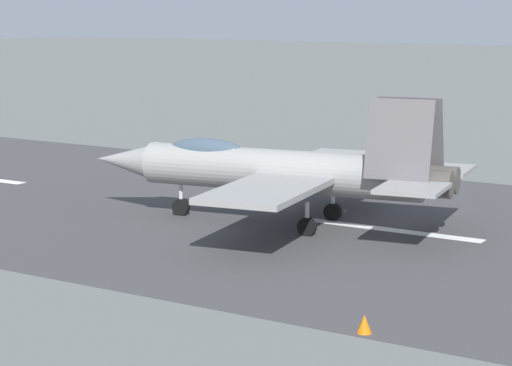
# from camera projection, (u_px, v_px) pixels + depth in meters

# --- Properties ---
(ground_plane) EXTENTS (400.00, 400.00, 0.00)m
(ground_plane) POSITION_uv_depth(u_px,v_px,m) (394.00, 231.00, 41.45)
(ground_plane) COLOR #5E625F
(runway_strip) EXTENTS (240.00, 26.00, 0.02)m
(runway_strip) POSITION_uv_depth(u_px,v_px,m) (394.00, 231.00, 41.44)
(runway_strip) COLOR #3E3D3F
(runway_strip) RESTS_ON ground
(fighter_jet) EXTENTS (16.92, 14.55, 5.57)m
(fighter_jet) POSITION_uv_depth(u_px,v_px,m) (282.00, 169.00, 42.22)
(fighter_jet) COLOR gray
(fighter_jet) RESTS_ON ground
(crew_person) EXTENTS (0.62, 0.46, 1.73)m
(crew_person) POSITION_uv_depth(u_px,v_px,m) (157.00, 157.00, 55.88)
(crew_person) COLOR #1E2338
(crew_person) RESTS_ON ground
(marker_cone_near) EXTENTS (0.44, 0.44, 0.55)m
(marker_cone_near) POSITION_uv_depth(u_px,v_px,m) (364.00, 324.00, 28.36)
(marker_cone_near) COLOR orange
(marker_cone_near) RESTS_ON ground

